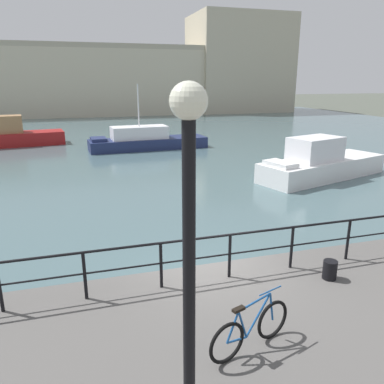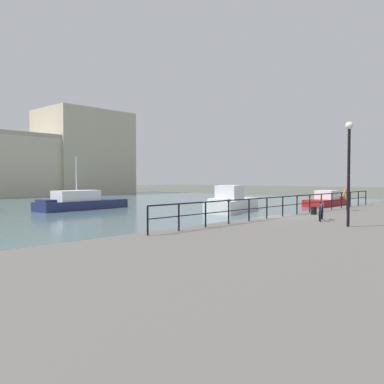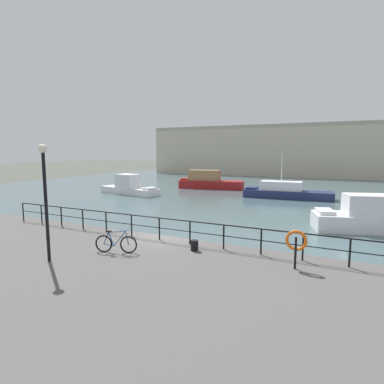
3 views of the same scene
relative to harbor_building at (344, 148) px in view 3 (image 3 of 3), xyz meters
name	(u,v)px [view 3 (image 3 of 3)]	position (x,y,z in m)	size (l,w,h in m)	color
ground_plane	(164,253)	(-7.29, -54.76, -5.66)	(240.00, 240.00, 0.00)	#4C5147
water_basin	(280,189)	(-7.29, -24.56, -5.66)	(80.00, 60.00, 0.01)	#476066
quay_promenade	(57,299)	(-7.29, -61.26, -5.21)	(56.00, 13.00, 0.91)	#565451
harbor_building	(344,148)	(0.00, 0.00, 0.00)	(63.70, 11.85, 15.44)	#C1B79E
moored_blue_motorboat	(209,182)	(-16.02, -28.65, -4.72)	(8.78, 3.54, 2.48)	maroon
moored_green_narrowboat	(377,219)	(2.54, -45.10, -4.85)	(8.40, 4.62, 2.32)	white
moored_harbor_tender	(129,187)	(-22.24, -37.93, -4.84)	(8.38, 3.70, 2.33)	white
moored_red_daysailer	(285,192)	(-5.18, -33.14, -4.97)	(9.34, 3.02, 4.97)	navy
quay_railing	(190,228)	(-5.49, -55.51, -4.02)	(22.44, 0.07, 1.08)	black
parked_bicycle	(116,244)	(-7.68, -57.90, -4.37)	(1.69, 0.64, 0.98)	black
mooring_bollard	(194,245)	(-4.92, -56.24, -4.53)	(0.32, 0.32, 0.44)	black
life_ring_stand	(296,242)	(-0.83, -56.49, -3.78)	(0.75, 0.16, 1.40)	black
quay_lamp_post	(45,187)	(-9.30, -59.81, -1.93)	(0.32, 0.32, 4.39)	black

